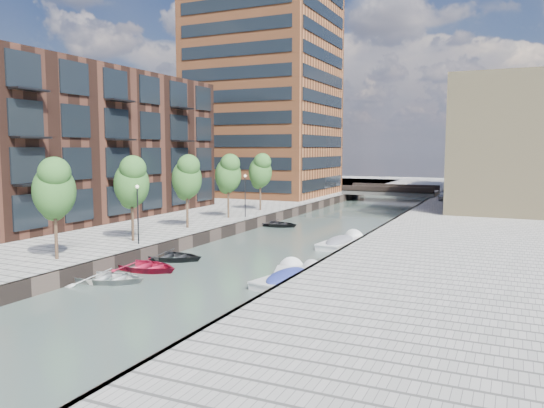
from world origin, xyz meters
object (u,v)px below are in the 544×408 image
Objects in this scene: bridge at (391,192)px; sloop_2 at (144,270)px; sloop_1 at (170,260)px; car at (444,196)px; tree_6 at (260,170)px; sloop_3 at (106,282)px; tree_3 at (131,181)px; motorboat_3 at (291,278)px; motorboat_2 at (289,276)px; motorboat_4 at (342,243)px; sloop_4 at (276,226)px; tree_5 at (228,173)px; tree_4 at (187,176)px; tree_2 at (54,187)px.

bridge is 50.99m from sloop_2.
sloop_1 is 43.58m from car.
tree_6 reaches higher than sloop_3.
tree_3 reaches higher than motorboat_3.
motorboat_2 is (9.40, -1.30, 0.09)m from sloop_1.
motorboat_4 is at bearing -49.92° from sloop_1.
sloop_2 is 20.75m from sloop_4.
bridge is 47.92m from tree_3.
car reaches higher than sloop_1.
motorboat_2 is (9.13, 5.24, 0.09)m from sloop_3.
tree_5 is at bearing 90.00° from tree_3.
motorboat_4 is 31.68m from car.
tree_6 is at bearing 90.00° from tree_4.
sloop_1 reaches higher than sloop_3.
sloop_3 is at bearing -94.93° from bridge.
car is (16.59, 27.02, -3.73)m from tree_5.
motorboat_4 is at bearing -39.93° from sloop_3.
motorboat_3 is (9.53, 1.11, 0.21)m from sloop_2.
tree_2 is 1.30× the size of sloop_4.
tree_4 reaches higher than motorboat_3.
tree_3 is 1.18× the size of motorboat_2.
tree_2 is at bearing -158.32° from motorboat_2.
sloop_2 reaches higher than sloop_3.
motorboat_2 is (9.03, 1.92, 0.09)m from sloop_2.
sloop_2 is 0.85× the size of motorboat_4.
sloop_4 is at bearing 116.57° from motorboat_3.
sloop_1 is at bearing 172.11° from motorboat_2.
car reaches higher than motorboat_2.
bridge is at bearing 71.90° from tree_6.
sloop_4 is at bearing -126.36° from car.
tree_2 is 1.25× the size of sloop_2.
sloop_4 is 21.96m from motorboat_3.
motorboat_3 is (13.46, 4.34, -5.10)m from tree_2.
tree_5 and tree_6 have the same top height.
bridge is at bearing 78.00° from tree_4.
tree_6 is at bearing 119.57° from motorboat_2.
tree_6 is 1.11× the size of motorboat_3.
motorboat_3 is 43.81m from car.
motorboat_2 is at bearing -149.71° from sloop_4.
tree_2 is 1.00× the size of tree_3.
tree_5 is at bearing 128.94° from motorboat_3.
tree_6 is 1.28× the size of sloop_3.
sloop_4 is at bearing 69.94° from tree_4.
tree_5 is at bearing -129.60° from car.
sloop_4 is at bearing -99.19° from bridge.
motorboat_2 is (12.96, 5.15, -5.21)m from tree_2.
tree_3 is at bearing 90.00° from tree_2.
sloop_3 is at bearing -74.78° from tree_4.
tree_2 reaches higher than motorboat_3.
motorboat_3 is at bearing -149.48° from sloop_4.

